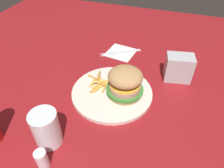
{
  "coord_description": "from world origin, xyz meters",
  "views": [
    {
      "loc": [
        -0.18,
        0.44,
        0.47
      ],
      "look_at": [
        -0.03,
        -0.03,
        0.04
      ],
      "focal_mm": 32.99,
      "sensor_mm": 36.0,
      "label": 1
    }
  ],
  "objects_px": {
    "sandwich": "(125,82)",
    "fork": "(120,52)",
    "fries_pile": "(100,83)",
    "salt_shaker": "(42,160)",
    "plate": "(112,92)",
    "napkin": "(121,52)",
    "napkin_dispenser": "(178,68)",
    "drink_glass": "(47,130)"
  },
  "relations": [
    {
      "from": "fork",
      "to": "salt_shaker",
      "type": "distance_m",
      "value": 0.53
    },
    {
      "from": "fork",
      "to": "salt_shaker",
      "type": "xyz_separation_m",
      "value": [
        0.03,
        0.53,
        0.02
      ]
    },
    {
      "from": "fries_pile",
      "to": "salt_shaker",
      "type": "height_order",
      "value": "salt_shaker"
    },
    {
      "from": "sandwich",
      "to": "napkin_dispenser",
      "type": "xyz_separation_m",
      "value": [
        -0.15,
        -0.15,
        -0.01
      ]
    },
    {
      "from": "plate",
      "to": "napkin",
      "type": "relative_size",
      "value": 2.37
    },
    {
      "from": "fork",
      "to": "salt_shaker",
      "type": "relative_size",
      "value": 2.82
    },
    {
      "from": "fork",
      "to": "napkin_dispenser",
      "type": "height_order",
      "value": "napkin_dispenser"
    },
    {
      "from": "fork",
      "to": "sandwich",
      "type": "bearing_deg",
      "value": 109.56
    },
    {
      "from": "fries_pile",
      "to": "drink_glass",
      "type": "distance_m",
      "value": 0.25
    },
    {
      "from": "fries_pile",
      "to": "fork",
      "type": "relative_size",
      "value": 0.73
    },
    {
      "from": "sandwich",
      "to": "fries_pile",
      "type": "height_order",
      "value": "sandwich"
    },
    {
      "from": "napkin",
      "to": "drink_glass",
      "type": "distance_m",
      "value": 0.47
    },
    {
      "from": "plate",
      "to": "salt_shaker",
      "type": "height_order",
      "value": "salt_shaker"
    },
    {
      "from": "plate",
      "to": "fork",
      "type": "distance_m",
      "value": 0.25
    },
    {
      "from": "napkin",
      "to": "salt_shaker",
      "type": "distance_m",
      "value": 0.54
    },
    {
      "from": "fork",
      "to": "fries_pile",
      "type": "bearing_deg",
      "value": 89.41
    },
    {
      "from": "salt_shaker",
      "to": "fries_pile",
      "type": "bearing_deg",
      "value": -94.58
    },
    {
      "from": "sandwich",
      "to": "salt_shaker",
      "type": "distance_m",
      "value": 0.31
    },
    {
      "from": "fork",
      "to": "salt_shaker",
      "type": "bearing_deg",
      "value": 87.12
    },
    {
      "from": "plate",
      "to": "fries_pile",
      "type": "height_order",
      "value": "fries_pile"
    },
    {
      "from": "sandwich",
      "to": "fries_pile",
      "type": "relative_size",
      "value": 1.03
    },
    {
      "from": "plate",
      "to": "napkin",
      "type": "xyz_separation_m",
      "value": [
        0.04,
        -0.25,
        -0.01
      ]
    },
    {
      "from": "plate",
      "to": "sandwich",
      "type": "xyz_separation_m",
      "value": [
        -0.04,
        -0.0,
        0.05
      ]
    },
    {
      "from": "drink_glass",
      "to": "sandwich",
      "type": "bearing_deg",
      "value": -121.99
    },
    {
      "from": "salt_shaker",
      "to": "plate",
      "type": "bearing_deg",
      "value": -104.37
    },
    {
      "from": "napkin",
      "to": "fork",
      "type": "relative_size",
      "value": 0.71
    },
    {
      "from": "napkin_dispenser",
      "to": "salt_shaker",
      "type": "height_order",
      "value": "napkin_dispenser"
    },
    {
      "from": "fork",
      "to": "salt_shaker",
      "type": "height_order",
      "value": "salt_shaker"
    },
    {
      "from": "fries_pile",
      "to": "napkin",
      "type": "xyz_separation_m",
      "value": [
        -0.0,
        -0.23,
        -0.02
      ]
    },
    {
      "from": "fries_pile",
      "to": "napkin_dispenser",
      "type": "height_order",
      "value": "napkin_dispenser"
    },
    {
      "from": "drink_glass",
      "to": "salt_shaker",
      "type": "height_order",
      "value": "drink_glass"
    },
    {
      "from": "salt_shaker",
      "to": "napkin",
      "type": "bearing_deg",
      "value": -93.02
    },
    {
      "from": "fries_pile",
      "to": "plate",
      "type": "bearing_deg",
      "value": 157.24
    },
    {
      "from": "fries_pile",
      "to": "napkin_dispenser",
      "type": "xyz_separation_m",
      "value": [
        -0.24,
        -0.13,
        0.03
      ]
    },
    {
      "from": "sandwich",
      "to": "fork",
      "type": "xyz_separation_m",
      "value": [
        0.09,
        -0.25,
        -0.06
      ]
    },
    {
      "from": "sandwich",
      "to": "fork",
      "type": "distance_m",
      "value": 0.27
    },
    {
      "from": "napkin_dispenser",
      "to": "sandwich",
      "type": "bearing_deg",
      "value": 34.04
    },
    {
      "from": "sandwich",
      "to": "napkin",
      "type": "height_order",
      "value": "sandwich"
    },
    {
      "from": "drink_glass",
      "to": "napkin_dispenser",
      "type": "relative_size",
      "value": 1.1
    },
    {
      "from": "fork",
      "to": "napkin_dispenser",
      "type": "distance_m",
      "value": 0.26
    },
    {
      "from": "drink_glass",
      "to": "napkin_dispenser",
      "type": "distance_m",
      "value": 0.47
    },
    {
      "from": "sandwich",
      "to": "drink_glass",
      "type": "relative_size",
      "value": 1.14
    }
  ]
}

